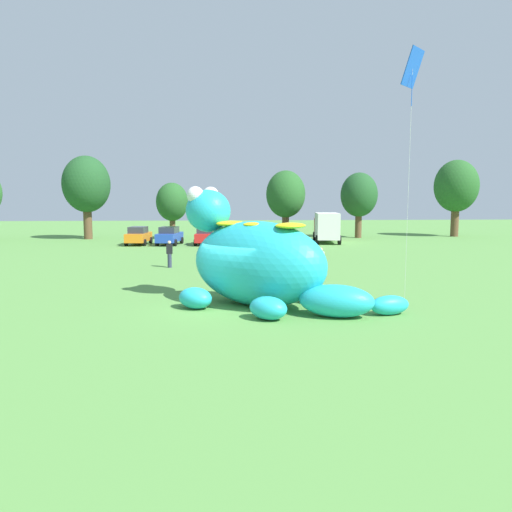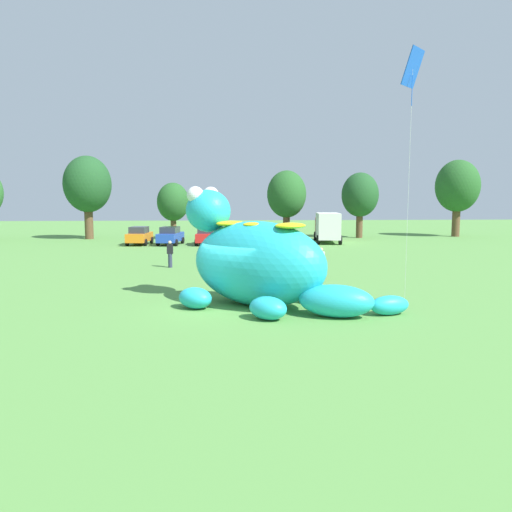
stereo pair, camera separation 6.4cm
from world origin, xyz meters
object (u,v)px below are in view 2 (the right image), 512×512
Objects in this scene: car_black at (236,235)px; spectator_by_cars at (170,254)px; car_orange at (139,236)px; car_blue at (170,236)px; car_silver at (273,235)px; spectator_near_inflatable at (321,263)px; spectator_mid_field at (268,241)px; box_truck at (327,226)px; car_red at (207,236)px; tethered_flying_kite at (413,72)px; giant_inflatable_creature at (258,262)px.

car_black reaches higher than spectator_by_cars.
car_orange and car_blue have the same top height.
car_black is 1.00× the size of car_silver.
spectator_near_inflatable is at bearing -63.63° from car_blue.
spectator_near_inflatable is 14.69m from spectator_mid_field.
spectator_mid_field is (-6.58, -7.52, -0.75)m from box_truck.
spectator_by_cars is (-7.17, -9.60, 0.00)m from spectator_mid_field.
spectator_near_inflatable is at bearing -84.11° from spectator_mid_field.
car_blue is 10.67m from spectator_mid_field.
car_black is (2.76, 0.84, 0.00)m from car_red.
car_blue is 3.44m from car_red.
giant_inflatable_creature is at bearing -178.38° from tethered_flying_kite.
car_black is at bearing 100.76° from spectator_near_inflatable.
car_red is (-2.91, 27.13, -0.92)m from giant_inflatable_creature.
box_truck is 21.98m from spectator_by_cars.
box_truck reaches higher than car_blue.
car_black is at bearing 6.45° from car_blue.
spectator_by_cars is 0.17× the size of tethered_flying_kite.
car_silver is 2.46× the size of spectator_mid_field.
car_red is at bearing -172.47° from box_truck.
spectator_near_inflatable is at bearing -88.96° from car_silver.
spectator_by_cars is (-4.61, -16.40, -0.01)m from car_black.
giant_inflatable_creature is 27.30m from car_red.
car_red is at bearing 96.12° from giant_inflatable_creature.
giant_inflatable_creature is at bearing -89.70° from car_black.
spectator_mid_field is (8.75, -6.09, -0.01)m from car_blue.
tethered_flying_kite reaches higher than car_silver.
tethered_flying_kite is at bearing -84.46° from car_silver.
car_blue is at bearing 145.16° from spectator_mid_field.
tethered_flying_kite is at bearing -60.47° from car_orange.
car_silver is 0.64× the size of box_truck.
giant_inflatable_creature is 9.84m from tethered_flying_kite.
car_orange is at bearing -178.04° from car_silver.
car_black is at bearing 102.92° from tethered_flying_kite.
car_black reaches higher than spectator_mid_field.
car_silver is 2.46× the size of spectator_near_inflatable.
giant_inflatable_creature is at bearing -120.83° from spectator_near_inflatable.
spectator_mid_field is at bearing -28.63° from car_orange.
car_red and car_silver have the same top height.
spectator_by_cars is (-1.85, -15.56, -0.01)m from car_red.
spectator_mid_field is at bearing 83.51° from giant_inflatable_creature.
car_orange is 1.01× the size of car_black.
box_truck is 3.86× the size of spectator_by_cars.
car_red and car_black have the same top height.
car_silver is 0.41× the size of tethered_flying_kite.
car_black reaches higher than spectator_near_inflatable.
box_truck is 3.86× the size of spectator_near_inflatable.
car_red is 1.01× the size of car_black.
giant_inflatable_creature reaches higher than car_orange.
tethered_flying_kite reaches higher than car_blue.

